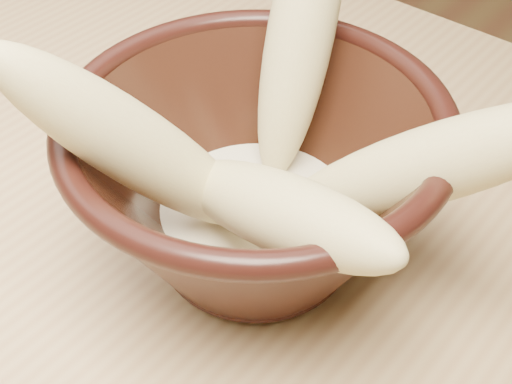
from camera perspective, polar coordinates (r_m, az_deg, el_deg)
table at (r=0.67m, az=-17.55°, el=-1.18°), size 1.20×0.80×0.75m
bowl at (r=0.44m, az=-0.00°, el=1.03°), size 0.23×0.23×0.13m
milk_puddle at (r=0.46m, az=0.00°, el=-1.85°), size 0.13×0.13×0.02m
banana_upright at (r=0.46m, az=3.65°, el=12.81°), size 0.08×0.14×0.19m
banana_right at (r=0.40m, az=13.07°, el=1.90°), size 0.19×0.09×0.16m
banana_across at (r=0.38m, az=1.69°, el=-1.49°), size 0.19×0.07×0.11m
banana_front at (r=0.39m, az=-9.57°, el=3.60°), size 0.13×0.16×0.18m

